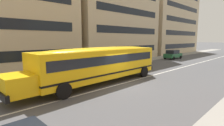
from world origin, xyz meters
The scene contains 8 objects.
ground_plane centered at (0.00, 0.00, 0.00)m, with size 400.00×400.00×0.00m, color #4C4C4F.
sidewalk_far centered at (0.00, 8.32, 0.01)m, with size 120.00×3.00×0.01m, color gray.
lane_centreline centered at (0.00, 0.00, 0.00)m, with size 110.00×0.16×0.01m, color silver.
school_bus centered at (-0.82, 1.40, 1.78)m, with size 13.41×3.18×2.99m.
parked_car_green_near_corner centered at (20.49, 5.41, 0.84)m, with size 3.97×2.02×1.64m.
parked_car_beige_far_corner centered at (10.02, 5.38, 0.84)m, with size 3.99×2.07×1.64m.
apartment_block_far_centre centered at (13.53, 15.93, 9.85)m, with size 18.04×12.27×19.70m.
apartment_block_far_right centered at (34.45, 15.20, 8.25)m, with size 20.61×10.82×16.50m.
Camera 1 is at (-9.99, -9.32, 3.66)m, focal length 27.81 mm.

